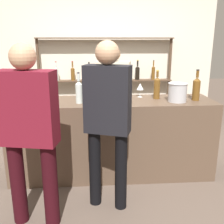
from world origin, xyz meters
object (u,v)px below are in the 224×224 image
Objects in this scene: counter_bottle_4 at (92,91)px; counter_bottle_2 at (32,95)px; customer_left at (29,126)px; ice_bucket at (177,92)px; counter_bottle_1 at (157,87)px; counter_bottle_3 at (79,91)px; counter_bottle_0 at (196,88)px; counter_bottle_5 at (91,86)px; wine_glass at (140,87)px; cork_jar at (36,97)px; customer_center at (108,114)px; server_behind_counter at (113,92)px.

counter_bottle_2 is at bearing -176.14° from counter_bottle_4.
counter_bottle_2 is 0.19× the size of customer_left.
counter_bottle_1 is at bearing 141.28° from ice_bucket.
counter_bottle_3 is 1.16m from ice_bucket.
counter_bottle_4 is 0.22× the size of customer_left.
counter_bottle_0 is 1.92m from counter_bottle_2.
counter_bottle_0 is at bearing -11.74° from counter_bottle_5.
counter_bottle_2 is at bearing -176.29° from counter_bottle_0.
wine_glass is 1.29m from cork_jar.
counter_bottle_3 is at bearing -179.93° from ice_bucket.
customer_center reaches higher than counter_bottle_4.
customer_center reaches higher than counter_bottle_3.
customer_center is at bearing -150.04° from counter_bottle_0.
wine_glass is 0.11× the size of customer_left.
counter_bottle_1 is 1.98× the size of wine_glass.
customer_center is (0.16, -0.90, -0.12)m from counter_bottle_5.
customer_left is at bearing -82.44° from cork_jar.
customer_left is at bearing -154.55° from counter_bottle_0.
counter_bottle_5 is at bearing 29.51° from customer_center.
counter_bottle_0 is at bearing 11.25° from ice_bucket.
customer_center is at bearing -75.31° from counter_bottle_4.
counter_bottle_1 reaches higher than counter_bottle_2.
customer_center is at bearing -32.23° from counter_bottle_2.
counter_bottle_2 is (-1.47, -0.24, -0.02)m from counter_bottle_1.
server_behind_counter is (0.98, 0.98, -0.18)m from counter_bottle_2.
cork_jar is at bearing 179.87° from counter_bottle_0.
counter_bottle_4 is (-0.80, -0.20, 0.00)m from counter_bottle_1.
counter_bottle_1 is (-0.45, 0.12, -0.00)m from counter_bottle_0.
cork_jar is (-0.64, -0.26, -0.08)m from counter_bottle_5.
wine_glass is 0.48m from ice_bucket.
counter_bottle_3 is at bearing -6.17° from cork_jar.
counter_bottle_4 is 0.96m from customer_left.
counter_bottle_0 is 2.82× the size of cork_jar.
ice_bucket is at bearing -36.43° from customer_center.
wine_glass is 0.11× the size of server_behind_counter.
customer_left is (0.12, -0.73, -0.12)m from counter_bottle_2.
counter_bottle_3 is 0.67m from customer_center.
counter_bottle_0 reaches higher than wine_glass.
customer_center reaches higher than wine_glass.
counter_bottle_0 is 1.06× the size of counter_bottle_5.
server_behind_counter is 0.94× the size of customer_center.
counter_bottle_5 is 0.22× the size of server_behind_counter.
counter_bottle_5 is at bearing 22.08° from cork_jar.
counter_bottle_0 reaches higher than counter_bottle_2.
customer_left is at bearing 126.68° from customer_center.
customer_left is (-0.54, -0.77, -0.15)m from counter_bottle_4.
counter_bottle_1 is 0.22m from wine_glass.
ice_bucket is at bearing -38.72° from counter_bottle_1.
counter_bottle_0 is 0.68m from wine_glass.
counter_bottle_2 is 0.52m from counter_bottle_3.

